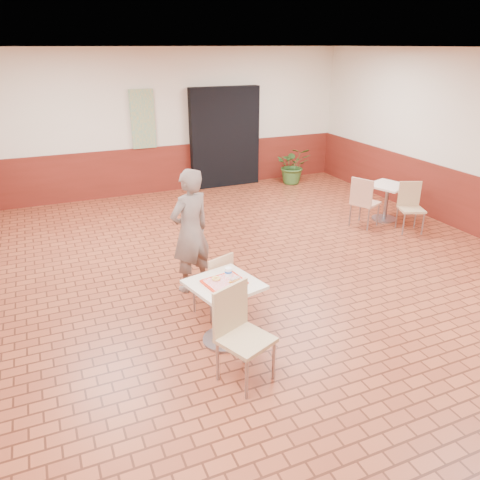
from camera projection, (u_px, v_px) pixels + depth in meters
name	position (u px, v px, depth m)	size (l,w,h in m)	color
room_shell	(280.00, 179.00, 5.76)	(8.01, 10.01, 3.01)	brown
wainscot_band	(277.00, 253.00, 6.15)	(8.00, 10.00, 1.00)	#5E1B12
corridor_doorway	(225.00, 138.00, 10.49)	(1.60, 0.22, 2.20)	black
promo_poster	(143.00, 119.00, 9.69)	(0.50, 0.03, 1.20)	gray
main_table	(224.00, 302.00, 5.01)	(0.68, 0.68, 0.72)	beige
chair_main_front	(240.00, 330.00, 4.43)	(0.58, 0.58, 0.97)	tan
chair_main_back	(216.00, 282.00, 5.53)	(0.48, 0.48, 0.80)	tan
customer	(190.00, 231.00, 6.00)	(0.60, 0.39, 1.64)	#736359
serving_tray	(224.00, 282.00, 4.91)	(0.41, 0.32, 0.03)	red
ring_donut	(216.00, 279.00, 4.92)	(0.10, 0.10, 0.03)	#EDBE56
long_john_donut	(234.00, 280.00, 4.89)	(0.14, 0.10, 0.04)	#F0A046
paper_cup	(228.00, 272.00, 4.99)	(0.08, 0.08, 0.10)	white
second_table	(387.00, 196.00, 8.61)	(0.64, 0.64, 0.67)	beige
chair_second_left	(364.00, 200.00, 8.24)	(0.55, 0.55, 0.91)	tan
chair_second_front	(410.00, 204.00, 8.11)	(0.51, 0.51, 0.85)	tan
potted_plant	(293.00, 165.00, 10.90)	(0.78, 0.67, 0.86)	#365F26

